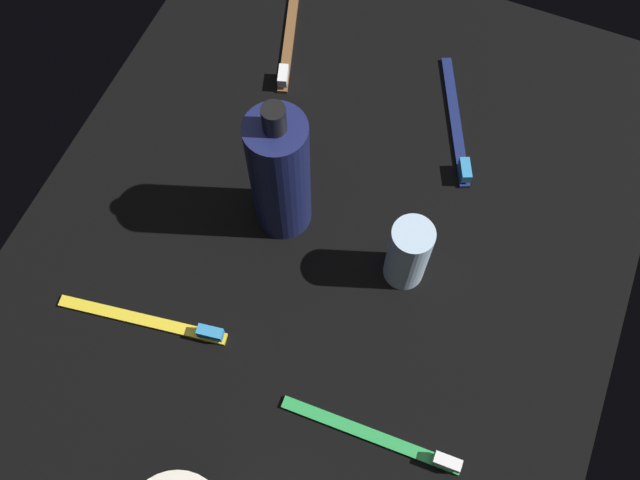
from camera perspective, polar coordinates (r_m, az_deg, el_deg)
name	(u,v)px	position (r cm, az deg, el deg)	size (l,w,h in cm)	color
ground_plane	(320,254)	(75.34, 0.00, -1.14)	(84.00, 64.00, 1.20)	black
lotion_bottle	(280,175)	(69.10, -3.32, 5.35)	(6.07, 6.07, 19.86)	#181E4F
deodorant_stick	(408,254)	(70.04, 7.26, -1.12)	(4.26, 4.26, 9.57)	silver
toothbrush_green	(381,438)	(68.96, 5.07, -15.94)	(1.78, 18.03, 2.10)	green
toothbrush_navy	(457,126)	(83.35, 11.18, 9.16)	(16.83, 8.67, 2.10)	navy
toothbrush_brown	(289,39)	(89.77, -2.59, 16.21)	(17.50, 6.67, 2.10)	brown
toothbrush_yellow	(152,321)	(73.42, -13.65, -6.50)	(4.00, 17.97, 2.10)	yellow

